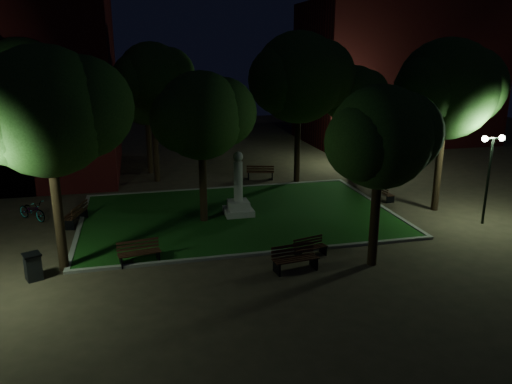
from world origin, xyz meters
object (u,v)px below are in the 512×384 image
(monument, at_px, (238,197))
(bench_left_side, at_px, (76,215))
(bench_near_right, at_px, (310,248))
(bench_near_left, at_px, (295,259))
(bench_west_near, at_px, (139,253))
(bench_far_side, at_px, (260,173))
(bench_right_side, at_px, (383,193))
(trash_bin, at_px, (33,266))
(bicycle, at_px, (32,210))

(monument, height_order, bench_left_side, monument)
(monument, height_order, bench_near_right, monument)
(bench_near_left, bearing_deg, bench_west_near, 153.46)
(bench_near_right, bearing_deg, monument, 92.97)
(bench_far_side, bearing_deg, monument, 83.06)
(bench_far_side, bearing_deg, bench_right_side, 148.28)
(bench_west_near, bearing_deg, bench_near_right, -17.41)
(bench_left_side, xyz_separation_m, trash_bin, (-0.87, -5.90, 0.04))
(monument, xyz_separation_m, bench_right_side, (8.34, 0.81, -0.58))
(monument, relative_size, bench_left_side, 1.66)
(bicycle, bearing_deg, bench_near_left, -83.79)
(bicycle, bearing_deg, bench_west_near, -97.64)
(monument, height_order, bench_right_side, monument)
(monument, bearing_deg, bench_right_side, 5.56)
(bench_right_side, distance_m, bench_far_side, 8.15)
(trash_bin, bearing_deg, monument, 31.72)
(bench_near_right, relative_size, trash_bin, 1.45)
(bench_left_side, bearing_deg, trash_bin, 9.04)
(bench_far_side, relative_size, bicycle, 0.97)
(bench_near_left, distance_m, bench_west_near, 6.06)
(bench_west_near, distance_m, bench_left_side, 6.04)
(bench_near_left, xyz_separation_m, bench_west_near, (-5.71, 2.02, -0.03))
(bicycle, bearing_deg, bench_near_right, -77.57)
(trash_bin, bearing_deg, bicycle, 100.17)
(monument, relative_size, trash_bin, 3.18)
(bench_near_left, relative_size, bench_west_near, 1.06)
(bench_left_side, relative_size, bench_far_side, 1.05)
(bench_near_left, height_order, bench_west_near, bench_near_left)
(bench_near_left, distance_m, bench_right_side, 10.72)
(bench_right_side, relative_size, bench_far_side, 0.81)
(bench_near_left, height_order, bench_left_side, bench_left_side)
(monument, distance_m, bench_right_side, 8.40)
(bench_near_right, xyz_separation_m, trash_bin, (-10.46, 0.31, 0.15))
(bench_right_side, xyz_separation_m, trash_bin, (-17.01, -6.17, 0.14))
(bench_near_right, height_order, bench_left_side, bench_left_side)
(bench_west_near, distance_m, bench_right_side, 14.39)
(bench_west_near, relative_size, bench_far_side, 0.93)
(bench_near_left, xyz_separation_m, bench_right_side, (7.56, 7.60, -0.08))
(bench_near_right, distance_m, bench_far_side, 12.51)
(monument, relative_size, bench_west_near, 1.88)
(bench_near_left, distance_m, bench_near_right, 1.50)
(bench_west_near, height_order, bench_left_side, bench_left_side)
(bench_west_near, bearing_deg, monument, 34.33)
(bench_near_left, relative_size, trash_bin, 1.80)
(bench_west_near, xyz_separation_m, bicycle, (-5.01, 6.45, 0.08))
(bench_near_right, height_order, bench_right_side, bench_right_side)
(bench_near_right, bearing_deg, bench_right_side, 30.13)
(bench_near_left, bearing_deg, bench_right_side, 38.10)
(monument, relative_size, bench_right_side, 2.15)
(bench_near_right, bearing_deg, bench_near_left, -146.58)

